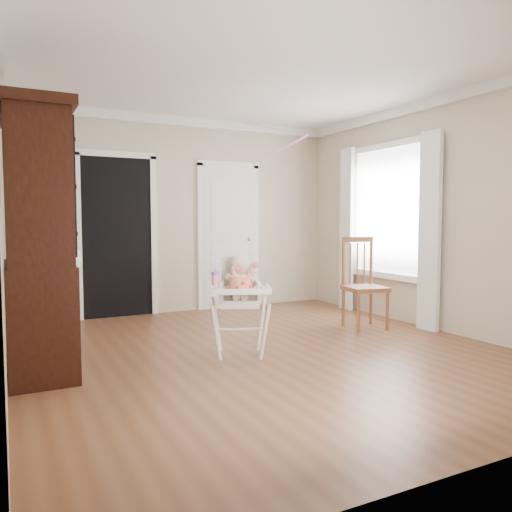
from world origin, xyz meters
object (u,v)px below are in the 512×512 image
sippy_cup (216,279)px  china_cabinet (37,241)px  dining_chair (364,286)px  high_chair (240,294)px  cake (240,283)px

sippy_cup → china_cabinet: china_cabinet is taller
china_cabinet → dining_chair: size_ratio=2.04×
china_cabinet → dining_chair: (3.56, 0.11, -0.60)m
sippy_cup → china_cabinet: 1.55m
high_chair → china_cabinet: china_cabinet is taller
high_chair → cake: high_chair is taller
high_chair → china_cabinet: 1.83m
cake → china_cabinet: bearing=161.0°
high_chair → sippy_cup: (-0.25, -0.01, 0.15)m
sippy_cup → dining_chair: size_ratio=0.18×
cake → dining_chair: dining_chair is taller
high_chair → dining_chair: (1.84, 0.46, -0.08)m
cake → china_cabinet: (-1.62, 0.56, 0.38)m
cake → sippy_cup: 0.26m
cake → sippy_cup: size_ratio=1.37×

